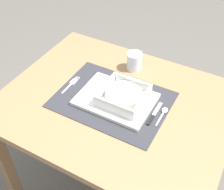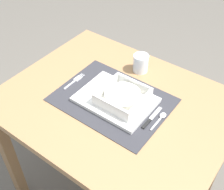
% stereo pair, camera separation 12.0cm
% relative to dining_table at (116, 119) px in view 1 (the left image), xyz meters
% --- Properties ---
extents(dining_table, '(0.94, 0.74, 0.75)m').
position_rel_dining_table_xyz_m(dining_table, '(0.00, 0.00, 0.00)').
color(dining_table, '#936D47').
rests_on(dining_table, ground).
extents(placemat, '(0.46, 0.34, 0.00)m').
position_rel_dining_table_xyz_m(placemat, '(-0.02, -0.00, 0.11)').
color(placemat, '#2D2D33').
rests_on(placemat, dining_table).
extents(serving_plate, '(0.31, 0.22, 0.02)m').
position_rel_dining_table_xyz_m(serving_plate, '(0.00, 0.00, 0.12)').
color(serving_plate, white).
rests_on(serving_plate, placemat).
extents(porridge_bowl, '(0.18, 0.18, 0.05)m').
position_rel_dining_table_xyz_m(porridge_bowl, '(0.03, 0.01, 0.15)').
color(porridge_bowl, white).
rests_on(porridge_bowl, serving_plate).
extents(fork, '(0.02, 0.13, 0.00)m').
position_rel_dining_table_xyz_m(fork, '(-0.22, -0.00, 0.12)').
color(fork, silver).
rests_on(fork, placemat).
extents(spoon, '(0.02, 0.11, 0.01)m').
position_rel_dining_table_xyz_m(spoon, '(0.20, 0.03, 0.12)').
color(spoon, silver).
rests_on(spoon, placemat).
extents(butter_knife, '(0.01, 0.14, 0.01)m').
position_rel_dining_table_xyz_m(butter_knife, '(0.17, -0.00, 0.12)').
color(butter_knife, black).
rests_on(butter_knife, placemat).
extents(drinking_glass, '(0.07, 0.07, 0.08)m').
position_rel_dining_table_xyz_m(drinking_glass, '(-0.03, 0.24, 0.15)').
color(drinking_glass, white).
rests_on(drinking_glass, dining_table).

